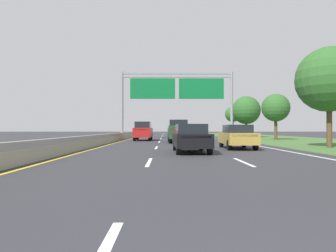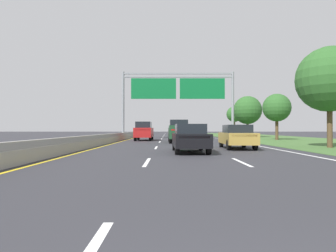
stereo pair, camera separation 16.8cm
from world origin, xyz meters
TOP-DOWN VIEW (x-y plane):
  - ground_plane at (0.00, 35.00)m, footprint 220.00×220.00m
  - lane_striping at (0.00, 34.54)m, footprint 11.96×106.00m
  - grass_verge_right at (13.95, 35.00)m, footprint 14.00×110.00m
  - median_barrier_concrete at (-6.60, 35.00)m, footprint 0.60×110.00m
  - overhead_sign_gantry at (0.30, 38.40)m, footprint 15.06×0.42m
  - pickup_truck_darkgreen at (0.04, 27.33)m, footprint 2.10×5.44m
  - car_black_centre_lane_sedan at (0.20, 15.36)m, footprint 1.93×4.44m
  - car_red_left_lane_suv at (-3.76, 32.55)m, footprint 1.94×4.71m
  - car_gold_right_lane_sedan at (3.53, 18.44)m, footprint 1.93×4.44m
  - roadside_tree_near at (10.13, 19.29)m, footprint 4.50×4.50m
  - roadside_tree_mid at (11.91, 34.02)m, footprint 3.31×3.31m
  - roadside_tree_far at (11.55, 45.60)m, footprint 4.44×4.44m
  - roadside_tree_distant at (13.38, 63.06)m, footprint 3.38×3.38m

SIDE VIEW (x-z plane):
  - ground_plane at x=0.00m, z-range 0.00..0.00m
  - lane_striping at x=0.00m, z-range 0.00..0.01m
  - grass_verge_right at x=13.95m, z-range 0.00..0.02m
  - median_barrier_concrete at x=-6.60m, z-range -0.07..0.78m
  - car_black_centre_lane_sedan at x=0.20m, z-range 0.03..1.60m
  - car_gold_right_lane_sedan at x=3.53m, z-range 0.03..1.60m
  - pickup_truck_darkgreen at x=0.04m, z-range -0.03..2.17m
  - car_red_left_lane_suv at x=-3.76m, z-range 0.04..2.15m
  - roadside_tree_mid at x=11.91m, z-range 1.07..6.56m
  - roadside_tree_far at x=11.55m, z-range 1.02..7.52m
  - roadside_tree_distant at x=13.38m, z-range 1.38..7.59m
  - roadside_tree_near at x=10.13m, z-range 1.23..8.22m
  - overhead_sign_gantry at x=0.30m, z-range 1.88..10.84m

